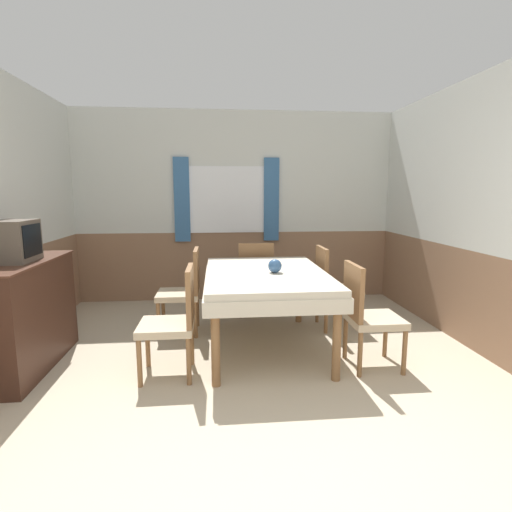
{
  "coord_description": "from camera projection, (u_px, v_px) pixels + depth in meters",
  "views": [
    {
      "loc": [
        -0.27,
        -1.53,
        1.51
      ],
      "look_at": [
        0.09,
        2.18,
        0.91
      ],
      "focal_mm": 28.0,
      "sensor_mm": 36.0,
      "label": 1
    }
  ],
  "objects": [
    {
      "name": "tv",
      "position": [
        15.0,
        241.0,
        3.29
      ],
      "size": [
        0.29,
        0.39,
        0.34
      ],
      "color": "#51473D",
      "rests_on": "sideboard"
    },
    {
      "name": "dining_table",
      "position": [
        266.0,
        282.0,
        3.82
      ],
      "size": [
        1.16,
        1.68,
        0.76
      ],
      "color": "beige",
      "rests_on": "ground_plane"
    },
    {
      "name": "chair_right_near",
      "position": [
        367.0,
        313.0,
        3.42
      ],
      "size": [
        0.44,
        0.44,
        0.91
      ],
      "rotation": [
        0.0,
        0.0,
        4.71
      ],
      "color": "brown",
      "rests_on": "ground_plane"
    },
    {
      "name": "sideboard",
      "position": [
        24.0,
        314.0,
        3.4
      ],
      "size": [
        0.46,
        1.25,
        0.94
      ],
      "color": "#3D2319",
      "rests_on": "ground_plane"
    },
    {
      "name": "vase",
      "position": [
        275.0,
        266.0,
        3.73
      ],
      "size": [
        0.13,
        0.13,
        0.13
      ],
      "color": "#335684",
      "rests_on": "dining_table"
    },
    {
      "name": "chair_left_far",
      "position": [
        185.0,
        288.0,
        4.28
      ],
      "size": [
        0.44,
        0.44,
        0.91
      ],
      "rotation": [
        0.0,
        0.0,
        1.57
      ],
      "color": "brown",
      "rests_on": "ground_plane"
    },
    {
      "name": "wall_back",
      "position": [
        236.0,
        207.0,
        5.55
      ],
      "size": [
        4.73,
        0.1,
        2.6
      ],
      "color": "silver",
      "rests_on": "ground_plane"
    },
    {
      "name": "chair_right_far",
      "position": [
        333.0,
        285.0,
        4.43
      ],
      "size": [
        0.44,
        0.44,
        0.91
      ],
      "rotation": [
        0.0,
        0.0,
        4.71
      ],
      "color": "brown",
      "rests_on": "ground_plane"
    },
    {
      "name": "chair_left_near",
      "position": [
        175.0,
        318.0,
        3.26
      ],
      "size": [
        0.44,
        0.44,
        0.91
      ],
      "rotation": [
        0.0,
        0.0,
        1.57
      ],
      "color": "brown",
      "rests_on": "ground_plane"
    },
    {
      "name": "chair_head_window",
      "position": [
        255.0,
        276.0,
        4.91
      ],
      "size": [
        0.44,
        0.44,
        0.91
      ],
      "color": "brown",
      "rests_on": "ground_plane"
    },
    {
      "name": "wall_right",
      "position": [
        479.0,
        215.0,
        3.76
      ],
      "size": [
        0.05,
        4.44,
        2.6
      ],
      "color": "silver",
      "rests_on": "ground_plane"
    }
  ]
}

